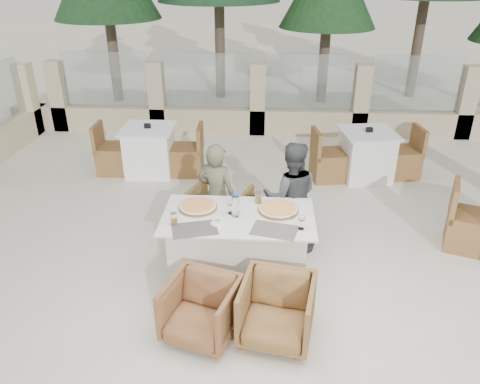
# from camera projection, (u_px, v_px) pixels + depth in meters

# --- Properties ---
(ground) EXTENTS (80.00, 80.00, 0.00)m
(ground) POSITION_uv_depth(u_px,v_px,m) (245.00, 278.00, 5.21)
(ground) COLOR beige
(ground) RESTS_ON ground
(sand_patch) EXTENTS (30.00, 16.00, 0.01)m
(sand_patch) POSITION_uv_depth(u_px,v_px,m) (264.00, 51.00, 17.68)
(sand_patch) COLOR beige
(sand_patch) RESTS_ON ground
(perimeter_wall_far) EXTENTS (10.00, 0.34, 1.60)m
(perimeter_wall_far) POSITION_uv_depth(u_px,v_px,m) (258.00, 94.00, 9.13)
(perimeter_wall_far) COLOR #C1AF88
(perimeter_wall_far) RESTS_ON ground
(dining_table) EXTENTS (1.60, 0.90, 0.77)m
(dining_table) POSITION_uv_depth(u_px,v_px,m) (238.00, 247.00, 5.08)
(dining_table) COLOR silver
(dining_table) RESTS_ON ground
(placemat_near_left) EXTENTS (0.51, 0.41, 0.00)m
(placemat_near_left) POSITION_uv_depth(u_px,v_px,m) (195.00, 229.00, 4.67)
(placemat_near_left) COLOR #514E46
(placemat_near_left) RESTS_ON dining_table
(placemat_near_right) EXTENTS (0.51, 0.40, 0.00)m
(placemat_near_right) POSITION_uv_depth(u_px,v_px,m) (274.00, 230.00, 4.65)
(placemat_near_right) COLOR #625C54
(placemat_near_right) RESTS_ON dining_table
(pizza_left) EXTENTS (0.48, 0.48, 0.05)m
(pizza_left) POSITION_uv_depth(u_px,v_px,m) (198.00, 206.00, 5.05)
(pizza_left) COLOR #CB4E1B
(pizza_left) RESTS_ON dining_table
(pizza_right) EXTENTS (0.55, 0.55, 0.06)m
(pizza_right) POSITION_uv_depth(u_px,v_px,m) (278.00, 209.00, 4.99)
(pizza_right) COLOR orange
(pizza_right) RESTS_ON dining_table
(water_bottle) EXTENTS (0.08, 0.08, 0.28)m
(water_bottle) POSITION_uv_depth(u_px,v_px,m) (236.00, 204.00, 4.85)
(water_bottle) COLOR #C2E1FF
(water_bottle) RESTS_ON dining_table
(wine_glass_centre) EXTENTS (0.10, 0.10, 0.18)m
(wine_glass_centre) POSITION_uv_depth(u_px,v_px,m) (231.00, 206.00, 4.92)
(wine_glass_centre) COLOR silver
(wine_glass_centre) RESTS_ON dining_table
(wine_glass_corner) EXTENTS (0.09, 0.09, 0.18)m
(wine_glass_corner) POSITION_uv_depth(u_px,v_px,m) (302.00, 221.00, 4.63)
(wine_glass_corner) COLOR silver
(wine_glass_corner) RESTS_ON dining_table
(beer_glass_left) EXTENTS (0.07, 0.07, 0.13)m
(beer_glass_left) POSITION_uv_depth(u_px,v_px,m) (174.00, 219.00, 4.73)
(beer_glass_left) COLOR #BF8A1B
(beer_glass_left) RESTS_ON dining_table
(beer_glass_right) EXTENTS (0.08, 0.08, 0.13)m
(beer_glass_right) POSITION_uv_depth(u_px,v_px,m) (258.00, 197.00, 5.14)
(beer_glass_right) COLOR #C57C1B
(beer_glass_right) RESTS_ON dining_table
(olive_dish) EXTENTS (0.11, 0.11, 0.04)m
(olive_dish) POSITION_uv_depth(u_px,v_px,m) (218.00, 222.00, 4.76)
(olive_dish) COLOR white
(olive_dish) RESTS_ON dining_table
(armchair_far_left) EXTENTS (0.90, 0.91, 0.66)m
(armchair_far_left) POSITION_uv_depth(u_px,v_px,m) (218.00, 213.00, 5.87)
(armchair_far_left) COLOR brown
(armchair_far_left) RESTS_ON ground
(armchair_far_right) EXTENTS (0.69, 0.70, 0.53)m
(armchair_far_right) POSITION_uv_depth(u_px,v_px,m) (280.00, 219.00, 5.86)
(armchair_far_right) COLOR olive
(armchair_far_right) RESTS_ON ground
(armchair_near_left) EXTENTS (0.79, 0.80, 0.58)m
(armchair_near_left) POSITION_uv_depth(u_px,v_px,m) (201.00, 309.00, 4.32)
(armchair_near_left) COLOR brown
(armchair_near_left) RESTS_ON ground
(armchair_near_right) EXTENTS (0.76, 0.78, 0.61)m
(armchair_near_right) POSITION_uv_depth(u_px,v_px,m) (277.00, 310.00, 4.29)
(armchair_near_right) COLOR brown
(armchair_near_right) RESTS_ON ground
(diner_left) EXTENTS (0.56, 0.46, 1.32)m
(diner_left) POSITION_uv_depth(u_px,v_px,m) (217.00, 196.00, 5.55)
(diner_left) COLOR #55573F
(diner_left) RESTS_ON ground
(diner_right) EXTENTS (0.69, 0.55, 1.37)m
(diner_right) POSITION_uv_depth(u_px,v_px,m) (291.00, 197.00, 5.48)
(diner_right) COLOR #3E4043
(diner_right) RESTS_ON ground
(bg_table_a) EXTENTS (1.66, 0.86, 0.77)m
(bg_table_a) POSITION_uv_depth(u_px,v_px,m) (150.00, 150.00, 7.60)
(bg_table_a) COLOR white
(bg_table_a) RESTS_ON ground
(bg_table_b) EXTENTS (1.75, 1.07, 0.77)m
(bg_table_b) POSITION_uv_depth(u_px,v_px,m) (366.00, 155.00, 7.43)
(bg_table_b) COLOR white
(bg_table_b) RESTS_ON ground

